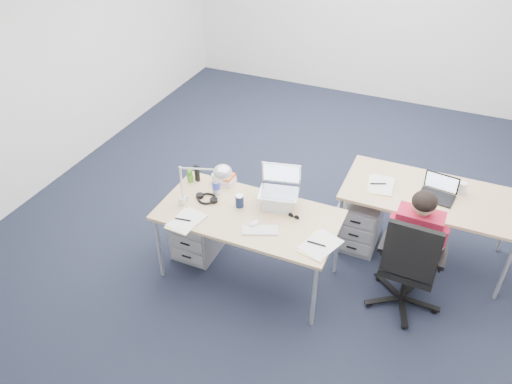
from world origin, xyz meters
TOP-DOWN VIEW (x-y plane):
  - floor at (0.00, 0.00)m, footprint 7.00×7.00m
  - room at (0.00, 0.00)m, footprint 6.02×7.02m
  - desk_near at (-0.17, -0.92)m, footprint 1.60×0.80m
  - desk_far at (1.28, 0.03)m, footprint 1.60×0.80m
  - office_chair at (1.24, -0.73)m, footprint 0.68×0.68m
  - seated_person at (1.25, -0.56)m, footprint 0.37×0.65m
  - drawer_pedestal_near at (-0.76, -0.81)m, footprint 0.40×0.50m
  - drawer_pedestal_far at (0.68, -0.04)m, footprint 0.40×0.50m
  - silver_laptop at (0.03, -0.71)m, footprint 0.40×0.35m
  - wireless_keyboard at (0.02, -1.09)m, footprint 0.33×0.23m
  - computer_mouse at (-0.06, -1.04)m, footprint 0.10×0.12m
  - headphones at (-0.60, -0.88)m, footprint 0.23×0.19m
  - can_koozie at (-0.28, -0.85)m, footprint 0.10×0.10m
  - water_bottle at (-0.56, -0.76)m, footprint 0.10×0.10m
  - bear_figurine at (-0.88, -0.68)m, footprint 0.09×0.08m
  - book_stack at (-0.58, -0.57)m, footprint 0.23×0.20m
  - cordless_phone at (-0.83, -0.64)m, footprint 0.05×0.04m
  - papers_left at (-0.62, -1.23)m, footprint 0.27×0.35m
  - papers_right at (0.53, -1.07)m, footprint 0.33×0.39m
  - sunglasses at (0.22, -0.81)m, footprint 0.11×0.07m
  - desk_lamp at (-0.61, -1.01)m, footprint 0.50×0.34m
  - dark_laptop at (1.33, -0.02)m, footprint 0.35×0.34m
  - far_cup at (1.53, 0.15)m, footprint 0.09×0.09m
  - far_papers at (0.81, -0.03)m, footprint 0.26×0.34m

SIDE VIEW (x-z plane):
  - floor at x=0.00m, z-range 0.00..0.00m
  - drawer_pedestal_near at x=-0.76m, z-range 0.00..0.55m
  - drawer_pedestal_far at x=0.68m, z-range 0.00..0.55m
  - office_chair at x=1.24m, z-range -0.23..0.82m
  - seated_person at x=1.25m, z-range 0.01..1.22m
  - desk_near at x=-0.17m, z-range 0.32..1.05m
  - desk_far at x=1.28m, z-range 0.32..1.05m
  - far_papers at x=0.81m, z-range 0.73..0.74m
  - papers_left at x=-0.62m, z-range 0.73..0.74m
  - papers_right at x=0.53m, z-range 0.73..0.74m
  - wireless_keyboard at x=0.02m, z-range 0.73..0.75m
  - sunglasses at x=0.22m, z-range 0.73..0.75m
  - computer_mouse at x=-0.06m, z-range 0.73..0.77m
  - headphones at x=-0.60m, z-range 0.73..0.77m
  - book_stack at x=-0.58m, z-range 0.73..0.82m
  - far_cup at x=1.53m, z-range 0.73..0.84m
  - can_koozie at x=-0.28m, z-range 0.73..0.85m
  - bear_figurine at x=-0.88m, z-range 0.73..0.87m
  - cordless_phone at x=-0.83m, z-range 0.73..0.90m
  - dark_laptop at x=1.33m, z-range 0.73..0.95m
  - water_bottle at x=-0.56m, z-range 0.73..0.98m
  - silver_laptop at x=0.03m, z-range 0.73..1.10m
  - desk_lamp at x=-0.61m, z-range 0.73..1.26m
  - room at x=0.00m, z-range 0.31..3.12m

